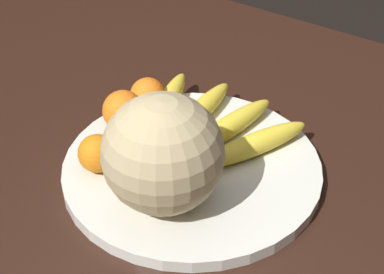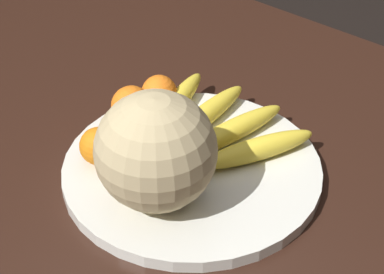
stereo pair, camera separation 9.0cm
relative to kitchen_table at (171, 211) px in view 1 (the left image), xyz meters
The scene contains 9 objects.
kitchen_table is the anchor object (origin of this frame).
fruit_bowl 0.10m from the kitchen_table, 17.14° to the left, with size 0.38×0.38×0.02m.
melon 0.20m from the kitchen_table, 59.52° to the right, with size 0.16×0.16×0.16m.
banana_bunch 0.15m from the kitchen_table, 80.62° to the left, with size 0.27×0.22×0.03m.
orange_front_left 0.19m from the kitchen_table, 140.19° to the left, with size 0.06×0.06×0.06m.
orange_front_right 0.17m from the kitchen_table, 135.53° to the right, with size 0.06×0.06×0.06m.
orange_mid_center 0.15m from the kitchen_table, 168.33° to the right, with size 0.07×0.07×0.07m.
orange_back_left 0.17m from the kitchen_table, 166.14° to the left, with size 0.06×0.06×0.06m.
produce_tag 0.11m from the kitchen_table, 67.71° to the right, with size 0.10×0.05×0.00m.
Camera 1 is at (0.43, -0.59, 1.34)m, focal length 60.00 mm.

